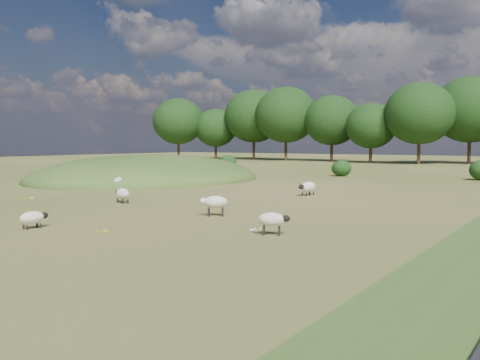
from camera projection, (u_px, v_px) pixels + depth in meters
name	position (u px, v px, depth m)	size (l,w,h in m)	color
ground	(331.00, 180.00, 42.08)	(160.00, 160.00, 0.00)	#45581B
mound	(148.00, 180.00, 42.03)	(16.00, 20.00, 4.00)	#33561E
treeline	(432.00, 115.00, 71.66)	(96.28, 14.66, 11.70)	black
shrubs	(336.00, 166.00, 48.19)	(27.15, 5.11, 1.56)	black
sheep_0	(215.00, 202.00, 21.32)	(1.15, 0.91, 0.82)	beige
sheep_1	(273.00, 219.00, 16.96)	(1.06, 0.76, 0.74)	beige
sheep_2	(119.00, 181.00, 33.49)	(0.59, 1.09, 0.76)	beige
sheep_3	(33.00, 218.00, 18.26)	(0.52, 1.07, 0.61)	beige
sheep_4	(122.00, 194.00, 25.94)	(1.31, 0.87, 0.72)	beige
sheep_6	(308.00, 187.00, 29.45)	(0.79, 1.38, 0.77)	beige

